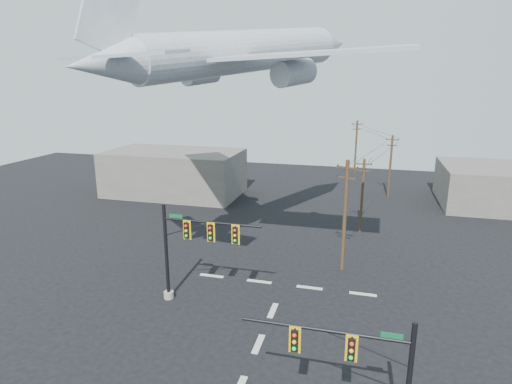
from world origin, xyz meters
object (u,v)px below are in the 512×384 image
(utility_pole_a, at_px, (345,214))
(utility_pole_b, at_px, (362,195))
(utility_pole_d, at_px, (356,146))
(airliner, at_px, (245,53))
(utility_pole_c, at_px, (390,165))
(signal_mast_near, at_px, (368,380))
(signal_mast_far, at_px, (189,249))

(utility_pole_a, height_order, utility_pole_b, utility_pole_a)
(utility_pole_d, distance_m, airliner, 41.64)
(utility_pole_d, bearing_deg, utility_pole_b, -106.00)
(utility_pole_c, bearing_deg, signal_mast_near, -83.49)
(signal_mast_near, height_order, utility_pole_a, utility_pole_a)
(signal_mast_near, xyz_separation_m, airliner, (-10.43, 17.88, 14.03))
(utility_pole_a, bearing_deg, utility_pole_b, 105.39)
(utility_pole_a, bearing_deg, airliner, -156.13)
(signal_mast_far, xyz_separation_m, utility_pole_c, (14.66, 32.97, 0.32))
(signal_mast_far, bearing_deg, utility_pole_d, 78.34)
(airliner, bearing_deg, signal_mast_far, -166.06)
(utility_pole_b, height_order, utility_pole_c, utility_pole_c)
(signal_mast_far, relative_size, utility_pole_d, 0.82)
(airliner, bearing_deg, utility_pole_b, -16.69)
(utility_pole_b, distance_m, airliner, 19.26)
(signal_mast_near, relative_size, signal_mast_far, 1.00)
(utility_pole_a, height_order, utility_pole_d, utility_pole_a)
(utility_pole_d, bearing_deg, signal_mast_near, -106.73)
(utility_pole_d, xyz_separation_m, airliner, (-7.81, -38.83, 12.83))
(signal_mast_far, xyz_separation_m, utility_pole_a, (10.17, 8.23, 0.83))
(signal_mast_far, relative_size, airliner, 0.27)
(utility_pole_a, distance_m, utility_pole_d, 38.62)
(signal_mast_near, distance_m, utility_pole_b, 27.87)
(utility_pole_a, relative_size, utility_pole_b, 1.21)
(utility_pole_c, distance_m, utility_pole_d, 14.75)
(signal_mast_near, distance_m, airliner, 25.01)
(utility_pole_c, bearing_deg, utility_pole_d, 119.47)
(utility_pole_d, bearing_deg, airliner, -120.75)
(utility_pole_b, bearing_deg, signal_mast_near, -91.65)
(airliner, bearing_deg, signal_mast_near, -122.78)
(signal_mast_near, xyz_separation_m, utility_pole_d, (-2.62, 56.71, 1.20))
(utility_pole_c, distance_m, airliner, 30.97)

